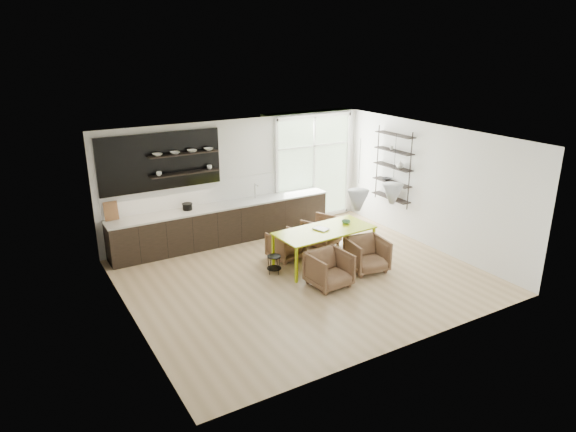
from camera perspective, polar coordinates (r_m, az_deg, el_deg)
The scene contains 11 objects.
room at distance 11.41m, azimuth 1.33°, elevation 2.58°, with size 7.02×6.01×2.91m.
kitchen_run at distance 12.47m, azimuth -7.55°, elevation -0.30°, with size 5.54×0.69×2.75m.
right_shelving at distance 13.05m, azimuth 11.64°, elevation 5.16°, with size 0.26×1.22×1.90m.
dining_table at distance 11.14m, azimuth 4.07°, elevation -1.79°, with size 2.23×1.10×0.79m.
armchair_back_left at distance 11.53m, azimuth -0.27°, elevation -3.27°, with size 0.68×0.70×0.63m, color brown.
armchair_back_right at distance 12.28m, azimuth 3.68°, elevation -1.72°, with size 0.75×0.77×0.70m, color brown.
armchair_front_left at distance 10.29m, azimuth 4.59°, elevation -5.93°, with size 0.76×0.78×0.71m, color brown.
armchair_front_right at distance 11.06m, azimuth 8.77°, elevation -4.27°, with size 0.77×0.79×0.72m, color brown.
wire_stool at distance 10.85m, azimuth -1.56°, elevation -5.13°, with size 0.31×0.31×0.39m.
table_book at distance 11.03m, azimuth 3.33°, elevation -1.60°, with size 0.23×0.32×0.03m, color white.
table_bowl at distance 11.55m, azimuth 6.46°, elevation -0.65°, with size 0.20×0.20×0.06m, color #44744F.
Camera 1 is at (-5.20, -8.20, 4.68)m, focal length 32.00 mm.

